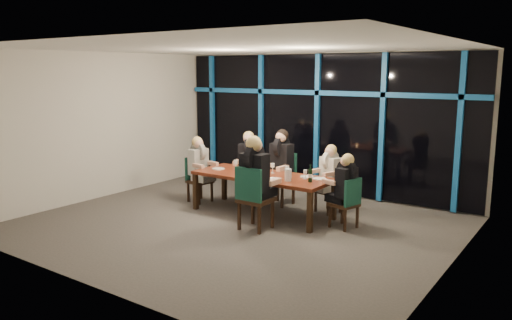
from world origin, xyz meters
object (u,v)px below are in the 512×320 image
object	(u,v)px
chair_near_mid	(253,195)
diner_far_right	(329,169)
diner_near_mid	(256,169)
diner_far_mid	(280,156)
water_pitcher	(288,175)
diner_far_left	(248,155)
chair_far_right	(331,186)
chair_end_right	(348,201)
diner_end_left	(199,160)
wine_bottle	(310,175)
chair_end_left	(197,177)
diner_end_right	(345,180)
dining_table	(262,178)
chair_far_left	(249,172)
chair_far_mid	(283,176)

from	to	relation	value
chair_near_mid	diner_far_right	size ratio (longest dim) A/B	1.27
diner_near_mid	diner_far_mid	bearing A→B (deg)	-73.23
chair_near_mid	water_pitcher	size ratio (longest dim) A/B	5.11
diner_far_right	diner_near_mid	distance (m)	1.70
diner_far_left	water_pitcher	world-z (taller)	diner_far_left
chair_far_right	diner_far_right	world-z (taller)	diner_far_right
diner_near_mid	water_pitcher	world-z (taller)	diner_near_mid
diner_far_right	diner_near_mid	size ratio (longest dim) A/B	0.81
chair_end_right	diner_far_mid	distance (m)	1.93
diner_end_left	wine_bottle	size ratio (longest dim) A/B	2.83
diner_far_left	diner_far_right	world-z (taller)	diner_far_left
chair_end_left	water_pitcher	size ratio (longest dim) A/B	4.28
chair_end_right	diner_far_right	xyz separation A→B (m)	(-0.71, 0.71, 0.35)
chair_far_right	chair_end_right	bearing A→B (deg)	-31.32
diner_end_right	dining_table	bearing A→B (deg)	-71.67
chair_far_left	chair_end_right	xyz separation A→B (m)	(2.59, -0.78, -0.05)
chair_near_mid	water_pitcher	xyz separation A→B (m)	(0.26, 0.69, 0.25)
diner_end_left	water_pitcher	world-z (taller)	diner_end_left
chair_far_mid	diner_near_mid	size ratio (longest dim) A/B	0.97
chair_near_mid	diner_end_left	xyz separation A→B (m)	(-1.95, 0.90, 0.26)
diner_end_left	diner_near_mid	xyz separation A→B (m)	(1.95, -0.81, 0.16)
chair_end_left	chair_end_right	distance (m)	3.28
chair_far_right	chair_near_mid	bearing A→B (deg)	-90.44
diner_near_mid	dining_table	bearing A→B (deg)	-63.75
wine_bottle	water_pitcher	xyz separation A→B (m)	(-0.36, -0.13, -0.01)
chair_end_right	wine_bottle	bearing A→B (deg)	-62.33
chair_far_right	diner_far_mid	bearing A→B (deg)	-156.50
chair_far_mid	diner_far_left	distance (m)	0.88
diner_far_left	diner_end_right	world-z (taller)	diner_far_left
dining_table	chair_far_left	xyz separation A→B (m)	(-0.93, 0.88, -0.15)
dining_table	diner_near_mid	bearing A→B (deg)	-62.86
diner_near_mid	water_pitcher	distance (m)	0.68
chair_near_mid	diner_end_left	size ratio (longest dim) A/B	1.23
chair_far_mid	chair_far_right	xyz separation A→B (m)	(1.05, 0.03, -0.08)
chair_far_mid	diner_far_right	world-z (taller)	diner_far_right
chair_far_mid	diner_near_mid	world-z (taller)	diner_near_mid
chair_far_mid	diner_end_left	distance (m)	1.70
chair_far_mid	diner_end_left	world-z (taller)	diner_end_left
diner_far_mid	diner_near_mid	size ratio (longest dim) A/B	0.95
chair_end_left	diner_end_left	distance (m)	0.37
chair_near_mid	diner_far_left	bearing A→B (deg)	-53.13
diner_end_right	chair_end_right	bearing A→B (deg)	90.00
diner_near_mid	chair_near_mid	bearing A→B (deg)	90.00
chair_near_mid	diner_far_right	world-z (taller)	diner_far_right
chair_end_left	diner_end_left	bearing A→B (deg)	-90.00
chair_end_right	diner_far_left	distance (m)	2.68
chair_end_right	diner_end_right	world-z (taller)	diner_end_right
chair_far_right	chair_near_mid	world-z (taller)	chair_near_mid
chair_far_mid	chair_far_right	distance (m)	1.05
chair_far_left	diner_far_mid	xyz separation A→B (m)	(0.84, -0.11, 0.44)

